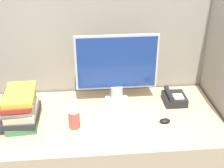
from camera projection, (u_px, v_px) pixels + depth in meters
cubicle_panel_rear at (101, 72)px, 2.42m from camera, size 1.96×0.04×1.79m
cubicle_panel_right at (223, 92)px, 2.14m from camera, size 0.04×0.82×1.79m
desk at (106, 160)px, 2.30m from camera, size 1.56×0.76×0.76m
monitor at (117, 70)px, 2.19m from camera, size 0.58×0.18×0.51m
keyboard at (119, 124)px, 2.04m from camera, size 0.45×0.15×0.02m
mouse at (165, 121)px, 2.06m from camera, size 0.07×0.05×0.03m
coffee_cup at (74, 119)px, 1.99m from camera, size 0.08×0.08×0.13m
book_stack at (20, 108)px, 2.02m from camera, size 0.24×0.31×0.23m
desk_telephone at (174, 98)px, 2.27m from camera, size 0.16×0.18×0.10m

